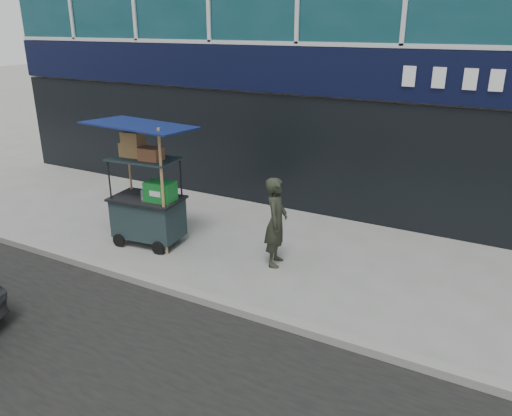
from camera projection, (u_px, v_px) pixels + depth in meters
The scene contains 4 objects.
ground at pixel (184, 288), 7.56m from camera, with size 80.00×80.00×0.00m, color slate.
curb at pixel (176, 290), 7.38m from camera, with size 80.00×0.18×0.12m, color gray.
vendor_cart at pixel (148, 202), 8.84m from camera, with size 1.79×1.34×2.26m.
vendor_man at pixel (276, 222), 8.07m from camera, with size 0.55×0.36×1.49m, color #25291E.
Camera 1 is at (4.17, -5.32, 3.77)m, focal length 35.00 mm.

